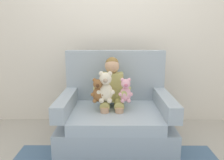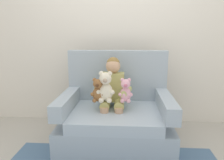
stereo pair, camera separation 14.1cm
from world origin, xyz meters
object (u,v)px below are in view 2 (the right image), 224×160
object	(u,v)px
seated_child	(113,89)
plush_pink	(126,91)
armchair	(116,116)
plush_cream	(106,88)
plush_brown	(98,91)

from	to	relation	value
seated_child	plush_pink	bearing A→B (deg)	-51.50
armchair	plush_cream	world-z (taller)	armchair
seated_child	plush_cream	size ratio (longest dim) A/B	2.41
plush_pink	armchair	bearing A→B (deg)	129.35
armchair	plush_brown	size ratio (longest dim) A/B	4.70
seated_child	plush_cream	world-z (taller)	seated_child
seated_child	plush_brown	world-z (taller)	seated_child
plush_brown	plush_pink	size ratio (longest dim) A/B	1.00
seated_child	plush_brown	bearing A→B (deg)	-143.53
plush_cream	plush_pink	xyz separation A→B (m)	(0.22, 0.00, -0.03)
armchair	plush_brown	world-z (taller)	armchair
seated_child	plush_brown	xyz separation A→B (m)	(-0.15, -0.15, 0.02)
plush_brown	plush_cream	distance (m)	0.09
armchair	plush_pink	xyz separation A→B (m)	(0.11, -0.12, 0.34)
seated_child	plush_brown	size ratio (longest dim) A/B	3.10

